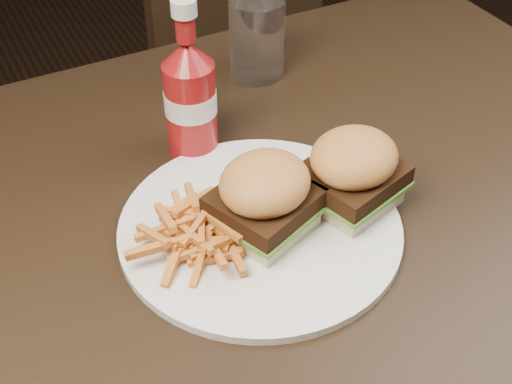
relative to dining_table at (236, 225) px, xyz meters
name	(u,v)px	position (x,y,z in m)	size (l,w,h in m)	color
dining_table	(236,225)	(0.00, 0.00, 0.00)	(1.20, 0.80, 0.04)	black
chair_far	(198,106)	(0.23, 0.67, -0.30)	(0.38, 0.38, 0.04)	black
plate	(260,228)	(0.01, -0.04, 0.03)	(0.32, 0.32, 0.01)	white
sandwich_half_a	(264,220)	(0.01, -0.05, 0.04)	(0.09, 0.09, 0.02)	beige
sandwich_half_b	(350,194)	(0.12, -0.05, 0.04)	(0.09, 0.09, 0.02)	beige
fries_pile	(197,230)	(-0.06, -0.04, 0.05)	(0.11, 0.11, 0.04)	#D06222
ketchup_bottle	(191,110)	(0.01, 0.13, 0.08)	(0.06, 0.06, 0.13)	maroon
tumbler	(257,40)	(0.16, 0.26, 0.08)	(0.08, 0.08, 0.13)	white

